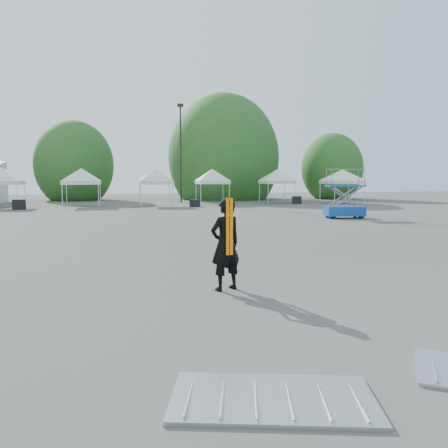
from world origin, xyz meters
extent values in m
plane|color=#474442|center=(0.00, 0.00, 0.00)|extent=(120.00, 120.00, 0.00)
cylinder|color=black|center=(3.00, 32.00, 4.75)|extent=(0.16, 0.16, 9.50)
cube|color=black|center=(3.00, 32.00, 9.65)|extent=(0.60, 0.25, 0.30)
cylinder|color=#382314|center=(-8.00, 40.00, 1.14)|extent=(0.36, 0.36, 2.27)
ellipsoid|color=#1A4F1B|center=(-8.00, 40.00, 3.94)|extent=(4.16, 4.16, 4.78)
cylinder|color=#382314|center=(9.00, 39.00, 1.40)|extent=(0.36, 0.36, 2.80)
ellipsoid|color=#1A4F1B|center=(9.00, 39.00, 4.85)|extent=(5.12, 5.12, 5.89)
cylinder|color=#382314|center=(22.00, 37.00, 1.05)|extent=(0.36, 0.36, 2.10)
ellipsoid|color=#1A4F1B|center=(22.00, 37.00, 3.64)|extent=(3.84, 3.84, 4.42)
cylinder|color=silver|center=(-11.02, 26.08, 1.00)|extent=(0.06, 0.06, 2.00)
cylinder|color=silver|center=(-11.02, 29.00, 1.00)|extent=(0.06, 0.06, 2.00)
cube|color=white|center=(-12.48, 27.54, 2.08)|extent=(3.11, 3.11, 0.30)
pyramid|color=white|center=(-12.48, 27.54, 3.33)|extent=(4.40, 4.40, 1.10)
cylinder|color=silver|center=(-7.64, 26.43, 1.00)|extent=(0.06, 0.06, 2.00)
cylinder|color=silver|center=(-4.74, 26.43, 1.00)|extent=(0.06, 0.06, 2.00)
cylinder|color=silver|center=(-7.64, 29.34, 1.00)|extent=(0.06, 0.06, 2.00)
cylinder|color=silver|center=(-4.74, 29.34, 1.00)|extent=(0.06, 0.06, 2.00)
cube|color=white|center=(-6.19, 27.89, 2.08)|extent=(3.11, 3.11, 0.30)
pyramid|color=white|center=(-6.19, 27.89, 3.33)|extent=(4.39, 4.39, 1.10)
cylinder|color=silver|center=(-1.24, 25.76, 1.00)|extent=(0.06, 0.06, 2.00)
cylinder|color=silver|center=(1.46, 25.76, 1.00)|extent=(0.06, 0.06, 2.00)
cylinder|color=silver|center=(-1.24, 28.46, 1.00)|extent=(0.06, 0.06, 2.00)
cylinder|color=silver|center=(1.46, 28.46, 1.00)|extent=(0.06, 0.06, 2.00)
cube|color=white|center=(0.11, 27.11, 2.08)|extent=(2.90, 2.90, 0.30)
pyramid|color=white|center=(0.11, 27.11, 3.33)|extent=(4.09, 4.09, 1.10)
cylinder|color=silver|center=(4.17, 27.23, 1.00)|extent=(0.06, 0.06, 2.00)
cylinder|color=silver|center=(6.84, 27.23, 1.00)|extent=(0.06, 0.06, 2.00)
cylinder|color=silver|center=(4.17, 29.90, 1.00)|extent=(0.06, 0.06, 2.00)
cylinder|color=silver|center=(6.84, 29.90, 1.00)|extent=(0.06, 0.06, 2.00)
cube|color=white|center=(5.51, 28.57, 2.08)|extent=(2.87, 2.87, 0.30)
pyramid|color=white|center=(5.51, 28.57, 3.33)|extent=(4.06, 4.06, 1.10)
cylinder|color=silver|center=(10.73, 27.63, 1.00)|extent=(0.06, 0.06, 2.00)
cylinder|color=silver|center=(13.45, 27.63, 1.00)|extent=(0.06, 0.06, 2.00)
cylinder|color=silver|center=(10.73, 30.35, 1.00)|extent=(0.06, 0.06, 2.00)
cylinder|color=silver|center=(13.45, 30.35, 1.00)|extent=(0.06, 0.06, 2.00)
cube|color=white|center=(12.09, 28.99, 2.08)|extent=(2.92, 2.92, 0.30)
pyramid|color=white|center=(12.09, 28.99, 3.33)|extent=(4.13, 4.13, 1.10)
cylinder|color=silver|center=(16.69, 25.79, 1.00)|extent=(0.06, 0.06, 2.00)
cylinder|color=silver|center=(19.84, 25.79, 1.00)|extent=(0.06, 0.06, 2.00)
cylinder|color=silver|center=(16.69, 28.94, 1.00)|extent=(0.06, 0.06, 2.00)
cylinder|color=silver|center=(19.84, 28.94, 1.00)|extent=(0.06, 0.06, 2.00)
cube|color=white|center=(18.27, 27.36, 2.08)|extent=(3.35, 3.35, 0.30)
pyramid|color=white|center=(18.27, 27.36, 3.33)|extent=(4.74, 4.74, 1.10)
imported|color=black|center=(-0.50, -2.68, 1.02)|extent=(0.88, 0.73, 2.05)
cube|color=orange|center=(-0.50, -2.88, 1.43)|extent=(0.16, 0.03, 1.23)
cube|color=#0B3596|center=(10.67, 12.73, 0.44)|extent=(2.49, 1.50, 0.59)
cube|color=#0B3596|center=(10.67, 12.73, 2.01)|extent=(2.39, 1.43, 0.10)
cylinder|color=black|center=(9.73, 12.37, 0.18)|extent=(0.37, 0.20, 0.35)
cylinder|color=black|center=(11.48, 12.12, 0.18)|extent=(0.37, 0.20, 0.35)
cylinder|color=black|center=(9.87, 13.34, 0.18)|extent=(0.37, 0.20, 0.35)
cylinder|color=black|center=(11.62, 13.09, 0.18)|extent=(0.37, 0.20, 0.35)
cube|color=#AAACB2|center=(-1.09, -7.52, 0.03)|extent=(2.48, 1.69, 0.05)
cube|color=black|center=(-10.77, 25.33, 0.39)|extent=(1.15, 0.98, 0.78)
cube|color=black|center=(3.35, 25.52, 0.32)|extent=(1.00, 0.90, 0.64)
cube|color=black|center=(13.74, 27.84, 0.36)|extent=(1.13, 1.02, 0.72)
camera|label=1|loc=(-2.65, -11.90, 2.47)|focal=35.00mm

